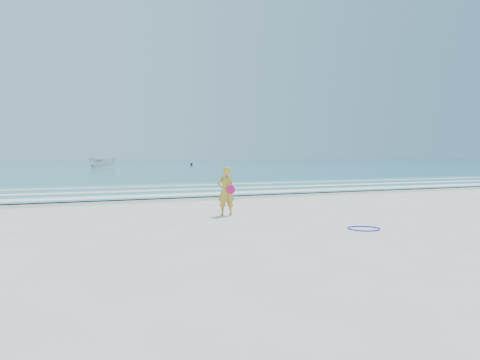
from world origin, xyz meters
name	(u,v)px	position (x,y,z in m)	size (l,w,h in m)	color
ground	(313,229)	(0.00, 0.00, 0.00)	(400.00, 400.00, 0.00)	silver
wet_sand	(196,198)	(0.00, 9.00, 0.00)	(400.00, 2.40, 0.00)	#B2A893
ocean	(63,163)	(0.00, 105.00, 0.02)	(400.00, 190.00, 0.04)	#19727F
shallow	(165,189)	(0.00, 14.00, 0.04)	(400.00, 10.00, 0.01)	#59B7AD
foam_near	(186,194)	(0.00, 10.30, 0.05)	(400.00, 1.40, 0.01)	white
foam_mid	(169,190)	(0.00, 13.20, 0.05)	(400.00, 0.90, 0.01)	white
foam_far	(154,186)	(0.00, 16.50, 0.05)	(400.00, 0.60, 0.01)	white
hoop	(364,229)	(1.10, -0.51, 0.01)	(0.77, 0.77, 0.03)	#0C0BD4
boat	(102,162)	(3.24, 62.84, 0.79)	(1.46, 3.87, 1.49)	silver
buoy	(191,164)	(19.44, 69.72, 0.25)	(0.43, 0.43, 0.43)	black
woman	(226,191)	(-0.98, 3.22, 0.72)	(0.55, 0.41, 1.44)	gold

